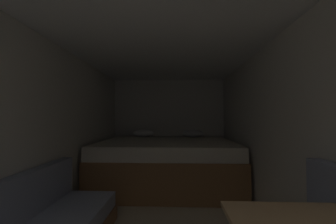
# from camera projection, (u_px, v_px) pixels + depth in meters

# --- Properties ---
(wall_back) EXTENTS (2.63, 0.05, 2.12)m
(wall_back) POSITION_uv_depth(u_px,v_px,m) (169.00, 125.00, 4.67)
(wall_back) COLOR silver
(wall_back) RESTS_ON ground
(wall_left) EXTENTS (0.05, 4.83, 2.12)m
(wall_left) POSITION_uv_depth(u_px,v_px,m) (48.00, 133.00, 2.28)
(wall_left) COLOR silver
(wall_left) RESTS_ON ground
(wall_right) EXTENTS (0.05, 4.83, 2.12)m
(wall_right) POSITION_uv_depth(u_px,v_px,m) (279.00, 134.00, 2.18)
(wall_right) COLOR silver
(wall_right) RESTS_ON ground
(ceiling_slab) EXTENTS (2.63, 4.83, 0.05)m
(ceiling_slab) POSITION_uv_depth(u_px,v_px,m) (161.00, 37.00, 2.26)
(ceiling_slab) COLOR white
(ceiling_slab) RESTS_ON wall_left
(bed) EXTENTS (2.41, 1.78, 0.98)m
(bed) POSITION_uv_depth(u_px,v_px,m) (167.00, 163.00, 3.69)
(bed) COLOR olive
(bed) RESTS_ON ground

